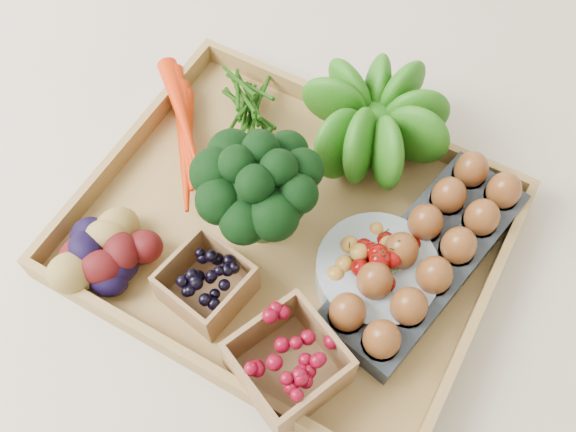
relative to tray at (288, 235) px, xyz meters
The scene contains 10 objects.
ground 0.01m from the tray, ahead, with size 4.00×4.00×0.00m, color beige.
tray is the anchor object (origin of this frame).
carrots 0.23m from the tray, 161.82° to the left, with size 0.21×0.15×0.05m, color red, non-canonical shape.
lettuce 0.21m from the tray, 80.11° to the left, with size 0.14×0.14×0.14m, color #1D4B0B.
broccoli 0.08m from the tray, 161.49° to the right, with size 0.16×0.16×0.13m, color black, non-canonical shape.
cherry_bowl 0.14m from the tray, ahead, with size 0.16×0.16×0.04m, color #8C9EA5.
egg_carton 0.19m from the tray, 13.54° to the left, with size 0.11×0.33×0.04m, color #323940.
potatoes 0.25m from the tray, 138.93° to the right, with size 0.15×0.15×0.08m, color #3B090A, non-canonical shape.
punnet_blackberry 0.14m from the tray, 109.15° to the right, with size 0.10×0.10×0.07m, color black.
punnet_raspberry 0.20m from the tray, 60.63° to the right, with size 0.11×0.11×0.08m, color #650414.
Camera 1 is at (0.20, -0.36, 0.80)m, focal length 40.00 mm.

